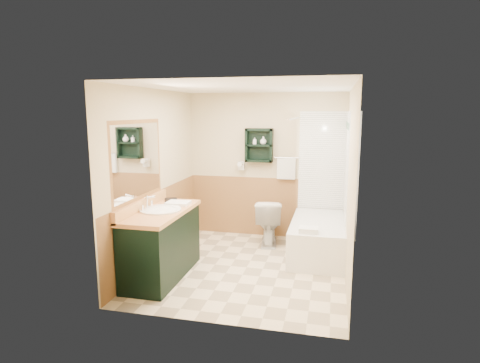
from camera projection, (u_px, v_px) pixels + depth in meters
name	position (u px, v px, depth m)	size (l,w,h in m)	color
floor	(247.00, 267.00, 5.46)	(3.00, 3.00, 0.00)	beige
back_wall	(266.00, 166.00, 6.71)	(2.60, 0.04, 2.40)	beige
left_wall	(154.00, 177.00, 5.55)	(0.04, 3.00, 2.40)	beige
right_wall	(351.00, 185.00, 4.96)	(0.04, 3.00, 2.40)	beige
ceiling	(247.00, 85.00, 5.04)	(2.60, 3.00, 0.04)	white
wainscot_left	(158.00, 226.00, 5.66)	(2.98, 2.98, 1.00)	#A67143
wainscot_back	(265.00, 207.00, 6.80)	(2.58, 2.58, 1.00)	#A67143
mirror_frame	(137.00, 160.00, 4.96)	(1.30, 1.30, 1.00)	olive
mirror_glass	(138.00, 160.00, 4.96)	(1.20, 1.20, 0.90)	white
tile_right	(346.00, 186.00, 5.71)	(1.50, 1.50, 2.10)	white
tile_back	(328.00, 177.00, 6.46)	(0.95, 0.95, 2.10)	white
tile_accent	(348.00, 126.00, 5.57)	(1.50, 1.50, 0.10)	#14492A
wall_shelf	(259.00, 145.00, 6.56)	(0.45, 0.15, 0.55)	black
hair_dryer	(242.00, 166.00, 6.72)	(0.10, 0.24, 0.18)	silver
towel_bar	(287.00, 158.00, 6.54)	(0.40, 0.06, 0.40)	silver
curtain_rod	(294.00, 118.00, 5.72)	(0.03, 0.03, 1.60)	silver
shower_curtain	(294.00, 175.00, 6.03)	(1.05, 1.05, 1.70)	beige
vanity	(162.00, 244.00, 5.10)	(0.59, 1.38, 0.87)	black
bathtub	(318.00, 238.00, 5.88)	(0.78, 1.50, 0.52)	white
toilet	(269.00, 222.00, 6.39)	(0.41, 0.73, 0.72)	white
counter_towel	(178.00, 203.00, 5.33)	(0.30, 0.24, 0.04)	silver
vanity_book	(165.00, 193.00, 5.53)	(0.17, 0.02, 0.23)	black
tub_towel	(309.00, 230.00, 5.29)	(0.25, 0.21, 0.07)	silver
soap_bottle_a	(255.00, 143.00, 6.57)	(0.05, 0.12, 0.05)	white
soap_bottle_b	(263.00, 141.00, 6.53)	(0.10, 0.13, 0.10)	white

